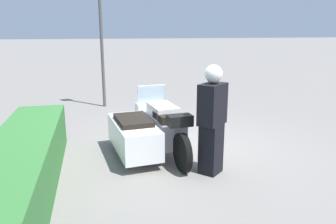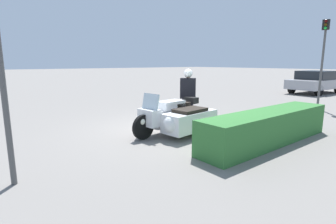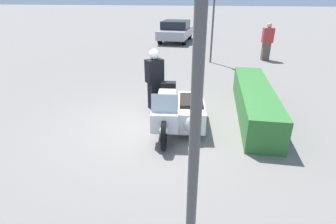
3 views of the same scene
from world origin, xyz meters
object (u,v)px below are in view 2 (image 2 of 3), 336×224
traffic_light_far (323,52)px  parked_car_background (316,81)px  officer_rider (188,95)px  police_motorcycle (179,118)px  hedge_bush_curbside (268,127)px

traffic_light_far → parked_car_background: 6.73m
traffic_light_far → parked_car_background: size_ratio=0.88×
officer_rider → traffic_light_far: size_ratio=0.48×
officer_rider → parked_car_background: size_ratio=0.42×
police_motorcycle → officer_rider: bearing=-149.0°
hedge_bush_curbside → traffic_light_far: size_ratio=1.18×
police_motorcycle → parked_car_background: parked_car_background is taller
hedge_bush_curbside → officer_rider: bearing=-88.7°
hedge_bush_curbside → parked_car_background: bearing=-162.0°
police_motorcycle → traffic_light_far: size_ratio=0.73×
hedge_bush_curbside → parked_car_background: 12.66m
officer_rider → police_motorcycle: bearing=-4.0°
parked_car_background → traffic_light_far: bearing=-153.3°
police_motorcycle → officer_rider: size_ratio=1.51×
officer_rider → traffic_light_far: 6.45m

